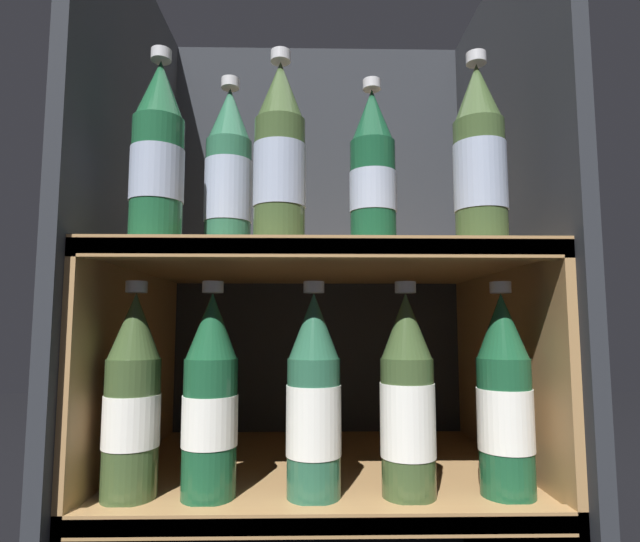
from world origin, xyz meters
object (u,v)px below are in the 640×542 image
at_px(bottle_upper_back_0, 228,177).
at_px(bottle_lower_front_3, 407,401).
at_px(bottle_lower_front_2, 314,401).
at_px(bottle_upper_front_0, 158,158).
at_px(bottle_upper_front_2, 480,161).
at_px(bottle_upper_back_1, 373,176).
at_px(bottle_lower_front_4, 505,400).
at_px(bottle_lower_front_1, 210,400).
at_px(bottle_lower_front_0, 132,400).
at_px(bottle_upper_front_1, 280,160).

height_order(bottle_upper_back_0, bottle_lower_front_3, bottle_upper_back_0).
bearing_deg(bottle_lower_front_2, bottle_upper_front_0, -180.00).
bearing_deg(bottle_lower_front_3, bottle_lower_front_2, 180.00).
height_order(bottle_upper_front_2, bottle_upper_back_1, same).
xyz_separation_m(bottle_upper_front_0, bottle_lower_front_4, (0.43, 0.00, -0.30)).
relative_size(bottle_upper_back_0, bottle_lower_front_2, 1.00).
height_order(bottle_upper_back_1, bottle_lower_front_1, bottle_upper_back_1).
bearing_deg(bottle_lower_front_1, bottle_lower_front_4, 0.00).
bearing_deg(bottle_lower_front_0, bottle_upper_front_2, 0.00).
relative_size(bottle_upper_back_1, bottle_lower_front_0, 1.00).
relative_size(bottle_lower_front_1, bottle_lower_front_3, 1.00).
distance_m(bottle_upper_back_0, bottle_lower_front_3, 0.39).
bearing_deg(bottle_lower_front_1, bottle_upper_front_2, 0.00).
xyz_separation_m(bottle_upper_front_1, bottle_upper_back_0, (-0.08, 0.07, -0.00)).
bearing_deg(bottle_lower_front_4, bottle_upper_back_1, 153.29).
relative_size(bottle_upper_front_0, bottle_upper_front_2, 1.00).
height_order(bottle_upper_back_1, bottle_lower_front_0, bottle_upper_back_1).
relative_size(bottle_upper_back_1, bottle_lower_front_4, 1.00).
bearing_deg(bottle_upper_back_0, bottle_lower_front_3, -17.68).
xyz_separation_m(bottle_upper_front_2, bottle_lower_front_4, (0.02, 0.00, -0.30)).
xyz_separation_m(bottle_upper_back_1, bottle_lower_front_4, (0.15, -0.07, -0.30)).
bearing_deg(bottle_upper_back_0, bottle_lower_front_2, -31.76).
bearing_deg(bottle_lower_front_0, bottle_lower_front_3, 0.00).
distance_m(bottle_upper_back_1, bottle_lower_front_3, 0.31).
height_order(bottle_upper_front_0, bottle_lower_front_1, bottle_upper_front_0).
bearing_deg(bottle_upper_back_0, bottle_lower_front_1, -92.99).
bearing_deg(bottle_lower_front_3, bottle_lower_front_4, 0.00).
height_order(bottle_upper_front_1, bottle_upper_front_2, same).
bearing_deg(bottle_upper_back_1, bottle_lower_front_3, -68.46).
distance_m(bottle_upper_front_2, bottle_upper_back_1, 0.15).
height_order(bottle_lower_front_0, bottle_lower_front_4, same).
relative_size(bottle_upper_front_1, bottle_upper_back_0, 1.00).
relative_size(bottle_lower_front_2, bottle_lower_front_3, 1.00).
xyz_separation_m(bottle_upper_front_0, bottle_lower_front_1, (0.07, 0.00, -0.30)).
xyz_separation_m(bottle_upper_front_1, bottle_lower_front_2, (0.04, 0.00, -0.30)).
bearing_deg(bottle_upper_back_0, bottle_lower_front_0, -142.50).
height_order(bottle_lower_front_2, bottle_lower_front_4, same).
distance_m(bottle_upper_back_1, bottle_lower_front_0, 0.43).
bearing_deg(bottle_upper_front_1, bottle_upper_front_2, 0.00).
relative_size(bottle_upper_front_1, bottle_upper_back_1, 1.00).
xyz_separation_m(bottle_upper_front_2, bottle_lower_front_3, (-0.10, 0.00, -0.30)).
bearing_deg(bottle_upper_front_2, bottle_upper_front_0, 180.00).
bearing_deg(bottle_lower_front_0, bottle_lower_front_4, 0.00).
distance_m(bottle_lower_front_1, bottle_lower_front_2, 0.12).
bearing_deg(bottle_lower_front_1, bottle_upper_back_0, 87.01).
distance_m(bottle_upper_front_0, bottle_upper_front_2, 0.41).
bearing_deg(bottle_upper_back_1, bottle_upper_front_0, -165.16).
bearing_deg(bottle_lower_front_4, bottle_lower_front_0, -180.00).
height_order(bottle_upper_back_0, bottle_lower_front_2, bottle_upper_back_0).
distance_m(bottle_lower_front_1, bottle_lower_front_4, 0.36).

